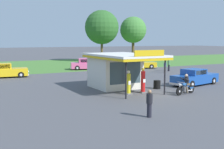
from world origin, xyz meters
name	(u,v)px	position (x,y,z in m)	size (l,w,h in m)	color
ground_plane	(157,94)	(0.00, 0.00, 0.00)	(300.00, 300.00, 0.00)	#4C4C51
grass_verge_strip	(48,65)	(0.00, 30.00, 0.00)	(120.00, 24.00, 0.01)	#477A33
service_station_kiosk	(117,68)	(-1.25, 4.14, 1.74)	(4.37, 7.32, 3.47)	silver
gas_pump_nearside	(128,83)	(-1.93, 1.08, 0.85)	(0.44, 0.44, 1.87)	slate
gas_pump_offside	(143,81)	(-0.57, 1.08, 0.92)	(0.44, 0.44, 2.01)	slate
motorcycle_with_rider	(186,86)	(2.04, -0.95, 0.65)	(2.19, 0.75, 1.58)	black
featured_classic_sedan	(195,78)	(6.00, 2.16, 0.69)	(5.48, 2.79, 1.52)	#19479E
parked_car_back_row_far_left	(89,64)	(3.04, 20.06, 0.73)	(5.58, 3.27, 1.60)	#E55993
parked_car_back_row_centre	(138,64)	(10.05, 17.93, 0.66)	(5.66, 3.20, 1.44)	gold
parked_car_back_row_left	(4,71)	(-8.89, 16.27, 0.73)	(5.17, 2.34, 1.60)	gold
bystander_leaning_by_kiosk	(165,66)	(10.08, 11.62, 0.79)	(0.34, 0.34, 1.50)	brown
bystander_chatting_near_pumps	(169,64)	(11.68, 12.80, 0.92)	(0.34, 0.34, 1.73)	black
bystander_admiring_sedan	(149,103)	(-4.40, -5.11, 0.79)	(0.34, 0.34, 1.52)	black
tree_oak_centre	(102,27)	(11.77, 33.42, 6.67)	(6.65, 6.65, 10.00)	brown
tree_oak_distant_spare	(133,30)	(19.27, 33.74, 6.29)	(5.49, 5.49, 9.06)	brown
spare_tire_stack	(157,85)	(1.63, 2.15, 0.36)	(0.60, 0.60, 0.72)	black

